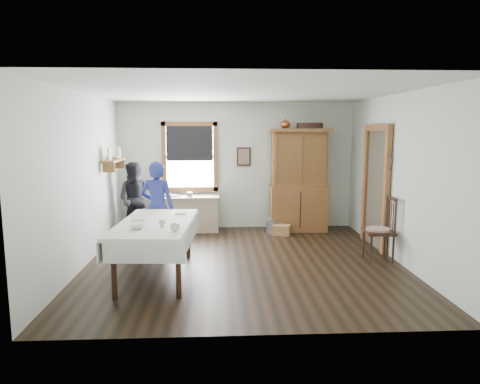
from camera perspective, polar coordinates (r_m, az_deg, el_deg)
The scene contains 20 objects.
room at distance 6.74m, azimuth 0.48°, elevation 1.71°, with size 5.01×5.01×2.70m.
window at distance 9.18m, azimuth -6.71°, elevation 5.18°, with size 1.18×0.07×1.48m.
doorway at distance 8.11m, azimuth 17.70°, elevation 1.11°, with size 0.09×1.14×2.22m.
wall_shelf at distance 8.47m, azimuth -16.42°, elevation 4.25°, with size 0.24×1.00×0.44m.
framed_picture at distance 9.18m, azimuth 0.51°, elevation 4.74°, with size 0.30×0.04×0.40m, color black.
rug_beater at distance 7.55m, azimuth 19.31°, elevation 4.78°, with size 0.27×0.27×0.01m, color black.
work_counter at distance 9.06m, azimuth -6.93°, elevation -2.88°, with size 1.31×0.50×0.75m, color tan.
china_hutch at distance 9.06m, azimuth 7.81°, elevation 1.58°, with size 1.26×0.60×2.14m, color brown.
dining_table at distance 6.41m, azimuth -11.11°, elevation -7.45°, with size 1.06×2.01×0.81m, color white.
spindle_chair at distance 7.34m, azimuth 18.03°, elevation -4.66°, with size 0.49×0.49×1.06m, color black.
pail at distance 8.90m, azimuth 4.29°, elevation -4.62°, with size 0.25×0.25×0.27m, color gray.
wicker_basket at distance 8.77m, azimuth 5.55°, elevation -5.04°, with size 0.35×0.25×0.21m, color #A5754A.
woman_blue at distance 7.53m, azimuth -10.94°, elevation -2.45°, with size 0.54×0.35×1.48m, color navy.
figure_dark at distance 8.78m, azimuth -13.70°, elevation -1.32°, with size 0.67×0.52×1.38m, color black.
table_cup_a at distance 5.69m, azimuth -8.67°, elevation -4.70°, with size 0.12×0.12×0.10m, color silver.
table_cup_b at distance 5.98m, azimuth -10.36°, elevation -4.17°, with size 0.09×0.09×0.09m, color silver.
table_bowl at distance 5.90m, azimuth -13.57°, elevation -4.60°, with size 0.21×0.21×0.05m, color silver.
counter_book at distance 8.99m, azimuth -9.46°, elevation -0.53°, with size 0.17×0.23×0.02m, color #77604F.
counter_bowl at distance 9.00m, azimuth -9.74°, elevation -0.41°, with size 0.19×0.19×0.06m, color silver.
shelf_bowl at distance 8.48m, azimuth -16.41°, elevation 4.42°, with size 0.22×0.22×0.05m, color silver.
Camera 1 is at (-0.40, -6.68, 2.13)m, focal length 32.00 mm.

